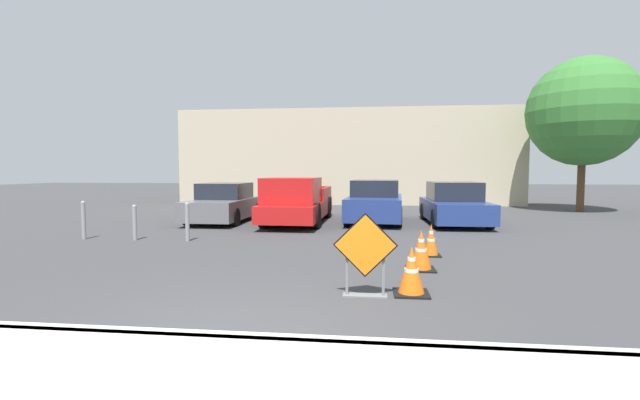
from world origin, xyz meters
The scene contains 15 objects.
ground_plane centered at (0.00, 10.00, 0.00)m, with size 96.00×96.00×0.00m, color #3D3D3F.
curb_lip centered at (0.00, 0.00, 0.07)m, with size 29.66×0.20×0.14m.
road_closed_sign centered at (1.48, 1.97, 0.65)m, with size 0.94×0.20×1.25m.
traffic_cone_nearest centered at (2.17, 2.20, 0.35)m, with size 0.52×0.52×0.73m.
traffic_cone_second centered at (2.51, 3.83, 0.37)m, with size 0.53×0.53×0.76m.
traffic_cone_third centered at (2.89, 5.21, 0.34)m, with size 0.42×0.42×0.70m.
parked_car_nearest centered at (-3.71, 10.86, 0.65)m, with size 1.90×4.18×1.41m.
pickup_truck centered at (-0.98, 10.57, 0.74)m, with size 2.02×5.55×1.63m.
parked_car_second centered at (1.77, 11.31, 0.70)m, with size 2.16×4.25×1.52m.
parked_car_third centered at (4.50, 11.07, 0.67)m, with size 1.95×4.15×1.47m.
bollard_nearest centered at (-3.22, 6.50, 0.54)m, with size 0.12×0.12×1.03m.
bollard_second centered at (-4.69, 6.50, 0.51)m, with size 0.12×0.12×0.96m.
bollard_third centered at (-6.16, 6.50, 0.55)m, with size 0.12×0.12×1.05m.
building_facade_backdrop centered at (0.31, 21.44, 2.63)m, with size 18.91×5.00×5.27m.
street_tree_behind_lot centered at (11.09, 16.31, 4.49)m, with size 4.83×4.83×6.92m.
Camera 1 is at (1.52, -4.24, 1.85)m, focal length 24.00 mm.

